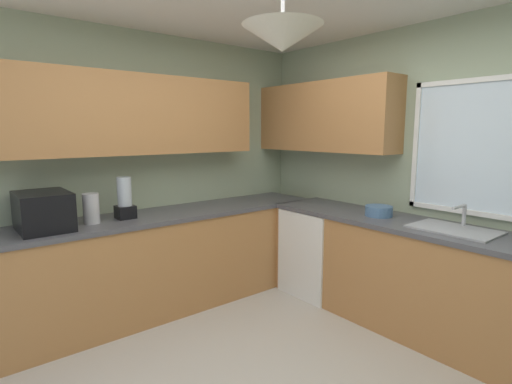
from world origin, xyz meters
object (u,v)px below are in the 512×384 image
(dishwasher, at_px, (319,251))
(blender_appliance, at_px, (125,200))
(sink_assembly, at_px, (454,229))
(bowl, at_px, (379,211))
(microwave, at_px, (43,211))
(kettle, at_px, (91,209))

(dishwasher, xyz_separation_m, blender_appliance, (-0.66, -1.76, 0.64))
(sink_assembly, height_order, bowl, sink_assembly)
(bowl, relative_size, blender_appliance, 0.66)
(dishwasher, height_order, microwave, microwave)
(microwave, height_order, sink_assembly, microwave)
(microwave, distance_m, sink_assembly, 3.13)
(blender_appliance, bearing_deg, microwave, -90.00)
(microwave, height_order, blender_appliance, blender_appliance)
(microwave, bearing_deg, bowl, 61.37)
(sink_assembly, bearing_deg, blender_appliance, -137.81)
(dishwasher, height_order, kettle, kettle)
(kettle, xyz_separation_m, sink_assembly, (1.96, 2.08, -0.11))
(blender_appliance, bearing_deg, sink_assembly, 42.19)
(microwave, bearing_deg, kettle, 86.67)
(sink_assembly, bearing_deg, kettle, -133.29)
(kettle, bearing_deg, dishwasher, 72.60)
(sink_assembly, bearing_deg, microwave, -129.23)
(sink_assembly, xyz_separation_m, bowl, (-0.66, -0.01, 0.03))
(microwave, xyz_separation_m, sink_assembly, (1.98, 2.42, -0.13))
(dishwasher, relative_size, sink_assembly, 1.44)
(dishwasher, bearing_deg, sink_assembly, 1.58)
(dishwasher, xyz_separation_m, bowl, (0.66, 0.03, 0.52))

